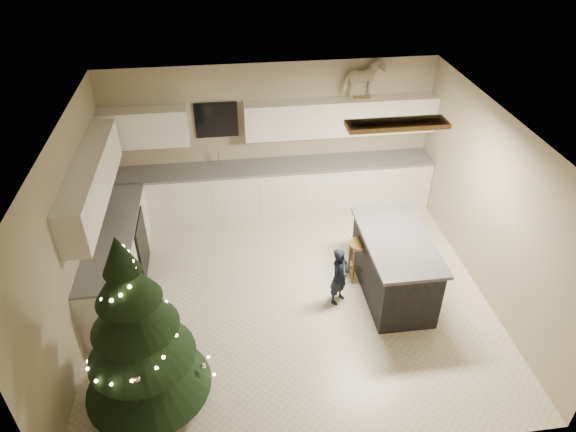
{
  "coord_description": "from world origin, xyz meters",
  "views": [
    {
      "loc": [
        -0.78,
        -5.42,
        5.14
      ],
      "look_at": [
        0.0,
        0.35,
        1.15
      ],
      "focal_mm": 32.0,
      "sensor_mm": 36.0,
      "label": 1
    }
  ],
  "objects_px": {
    "bar_stool": "(360,252)",
    "toddler": "(339,276)",
    "christmas_tree": "(139,340)",
    "rocking_horse": "(363,80)",
    "island": "(394,266)"
  },
  "relations": [
    {
      "from": "island",
      "to": "toddler",
      "type": "height_order",
      "value": "island"
    },
    {
      "from": "island",
      "to": "christmas_tree",
      "type": "bearing_deg",
      "value": -157.2
    },
    {
      "from": "island",
      "to": "toddler",
      "type": "relative_size",
      "value": 1.89
    },
    {
      "from": "bar_stool",
      "to": "christmas_tree",
      "type": "height_order",
      "value": "christmas_tree"
    },
    {
      "from": "island",
      "to": "christmas_tree",
      "type": "height_order",
      "value": "christmas_tree"
    },
    {
      "from": "christmas_tree",
      "to": "toddler",
      "type": "relative_size",
      "value": 2.6
    },
    {
      "from": "bar_stool",
      "to": "christmas_tree",
      "type": "bearing_deg",
      "value": -149.03
    },
    {
      "from": "bar_stool",
      "to": "rocking_horse",
      "type": "distance_m",
      "value": 2.8
    },
    {
      "from": "christmas_tree",
      "to": "rocking_horse",
      "type": "xyz_separation_m",
      "value": [
        3.33,
        3.82,
        1.35
      ]
    },
    {
      "from": "bar_stool",
      "to": "rocking_horse",
      "type": "xyz_separation_m",
      "value": [
        0.43,
        2.08,
        1.82
      ]
    },
    {
      "from": "bar_stool",
      "to": "toddler",
      "type": "xyz_separation_m",
      "value": [
        -0.4,
        -0.44,
        -0.04
      ]
    },
    {
      "from": "rocking_horse",
      "to": "bar_stool",
      "type": "bearing_deg",
      "value": 147.53
    },
    {
      "from": "toddler",
      "to": "island",
      "type": "bearing_deg",
      "value": -36.5
    },
    {
      "from": "bar_stool",
      "to": "toddler",
      "type": "relative_size",
      "value": 0.72
    },
    {
      "from": "christmas_tree",
      "to": "toddler",
      "type": "height_order",
      "value": "christmas_tree"
    }
  ]
}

